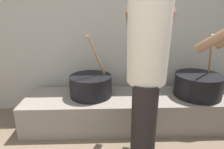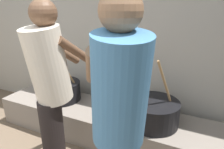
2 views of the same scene
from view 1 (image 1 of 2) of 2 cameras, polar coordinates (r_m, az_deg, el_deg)
The scene contains 5 objects.
block_enclosure_rear at distance 2.54m, azimuth 1.06°, elevation 17.26°, with size 5.50×0.20×2.46m, color #9E998E.
hearth_ledge at distance 2.33m, azimuth 9.14°, elevation -10.09°, with size 2.67×0.60×0.35m, color slate.
cooking_pot_main at distance 2.20m, azimuth -6.22°, elevation -3.26°, with size 0.47×0.47×0.69m.
cooking_pot_secondary at distance 2.39m, azimuth 23.92°, elevation -2.85°, with size 0.51×0.51×0.70m.
cook_in_cream_shirt at distance 1.44m, azimuth 10.25°, elevation 2.91°, with size 0.44×0.70×1.56m.
Camera 1 is at (-0.14, -0.02, 1.25)m, focal length 31.12 mm.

